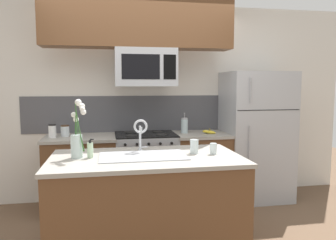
% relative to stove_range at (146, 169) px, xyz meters
% --- Properties ---
extents(ground_plane, '(10.00, 10.00, 0.00)m').
position_rel_stove_range_xyz_m(ground_plane, '(-0.00, -0.90, -0.46)').
color(ground_plane, brown).
extents(rear_partition, '(5.20, 0.10, 2.60)m').
position_rel_stove_range_xyz_m(rear_partition, '(0.30, 0.38, 0.84)').
color(rear_partition, silver).
rests_on(rear_partition, ground).
extents(splash_band, '(3.12, 0.01, 0.48)m').
position_rel_stove_range_xyz_m(splash_band, '(-0.00, 0.32, 0.69)').
color(splash_band, '#4C4C51').
rests_on(splash_band, rear_partition).
extents(back_counter_left, '(0.87, 0.65, 0.91)m').
position_rel_stove_range_xyz_m(back_counter_left, '(-0.80, 0.00, -0.01)').
color(back_counter_left, brown).
rests_on(back_counter_left, ground).
extents(back_counter_right, '(0.71, 0.65, 0.91)m').
position_rel_stove_range_xyz_m(back_counter_right, '(0.72, 0.00, -0.01)').
color(back_counter_right, brown).
rests_on(back_counter_right, ground).
extents(stove_range, '(0.76, 0.64, 0.93)m').
position_rel_stove_range_xyz_m(stove_range, '(0.00, 0.00, 0.00)').
color(stove_range, '#A8AAAF').
rests_on(stove_range, ground).
extents(microwave, '(0.74, 0.40, 0.46)m').
position_rel_stove_range_xyz_m(microwave, '(0.00, -0.02, 1.28)').
color(microwave, '#A8AAAF').
extents(upper_cabinet_band, '(2.28, 0.34, 0.60)m').
position_rel_stove_range_xyz_m(upper_cabinet_band, '(-0.08, -0.05, 1.81)').
color(upper_cabinet_band, brown).
extents(refrigerator, '(0.85, 0.74, 1.70)m').
position_rel_stove_range_xyz_m(refrigerator, '(1.49, 0.02, 0.39)').
color(refrigerator, '#A8AAAF').
rests_on(refrigerator, ground).
extents(storage_jar_tall, '(0.09, 0.09, 0.16)m').
position_rel_stove_range_xyz_m(storage_jar_tall, '(-1.12, -0.03, 0.53)').
color(storage_jar_tall, silver).
rests_on(storage_jar_tall, back_counter_left).
extents(storage_jar_medium, '(0.10, 0.10, 0.14)m').
position_rel_stove_range_xyz_m(storage_jar_medium, '(-0.98, 0.04, 0.52)').
color(storage_jar_medium, silver).
rests_on(storage_jar_medium, back_counter_left).
extents(banana_bunch, '(0.19, 0.12, 0.08)m').
position_rel_stove_range_xyz_m(banana_bunch, '(0.82, -0.06, 0.47)').
color(banana_bunch, yellow).
rests_on(banana_bunch, back_counter_right).
extents(french_press, '(0.09, 0.09, 0.27)m').
position_rel_stove_range_xyz_m(french_press, '(0.52, 0.06, 0.55)').
color(french_press, silver).
rests_on(french_press, back_counter_right).
extents(island_counter, '(1.67, 0.91, 0.91)m').
position_rel_stove_range_xyz_m(island_counter, '(-0.14, -1.25, -0.01)').
color(island_counter, brown).
rests_on(island_counter, ground).
extents(kitchen_sink, '(0.76, 0.44, 0.16)m').
position_rel_stove_range_xyz_m(kitchen_sink, '(-0.16, -1.25, 0.38)').
color(kitchen_sink, '#ADAFB5').
rests_on(kitchen_sink, island_counter).
extents(sink_faucet, '(0.14, 0.14, 0.31)m').
position_rel_stove_range_xyz_m(sink_faucet, '(-0.16, -1.03, 0.65)').
color(sink_faucet, '#B7BABF').
rests_on(sink_faucet, island_counter).
extents(dish_soap_bottle, '(0.06, 0.05, 0.16)m').
position_rel_stove_range_xyz_m(dish_soap_bottle, '(-0.62, -1.22, 0.52)').
color(dish_soap_bottle, beige).
rests_on(dish_soap_bottle, island_counter).
extents(drinking_glass, '(0.08, 0.08, 0.13)m').
position_rel_stove_range_xyz_m(drinking_glass, '(0.31, -1.21, 0.51)').
color(drinking_glass, silver).
rests_on(drinking_glass, island_counter).
extents(spare_glass, '(0.06, 0.06, 0.10)m').
position_rel_stove_range_xyz_m(spare_glass, '(0.47, -1.27, 0.50)').
color(spare_glass, silver).
rests_on(spare_glass, island_counter).
extents(flower_vase, '(0.14, 0.20, 0.50)m').
position_rel_stove_range_xyz_m(flower_vase, '(-0.72, -1.20, 0.61)').
color(flower_vase, silver).
rests_on(flower_vase, island_counter).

